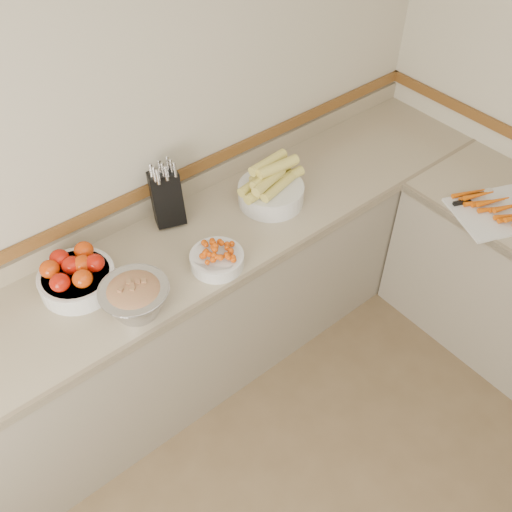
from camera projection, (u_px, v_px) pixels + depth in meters
back_wall at (100, 162)px, 2.49m from camera, size 4.00×0.00×4.00m
counter_back at (163, 327)px, 2.91m from camera, size 4.00×0.65×1.08m
knife_block at (167, 197)px, 2.73m from camera, size 0.19×0.21×0.34m
tomato_bowl at (76, 276)px, 2.46m from camera, size 0.33×0.33×0.16m
cherry_tomato_bowl at (217, 258)px, 2.57m from camera, size 0.25×0.25×0.13m
corn_bowl at (271, 188)px, 2.86m from camera, size 0.37×0.34×0.25m
rhubarb_bowl at (135, 297)px, 2.35m from camera, size 0.30×0.30×0.17m
cutting_board at (496, 209)px, 2.85m from camera, size 0.53×0.48×0.06m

